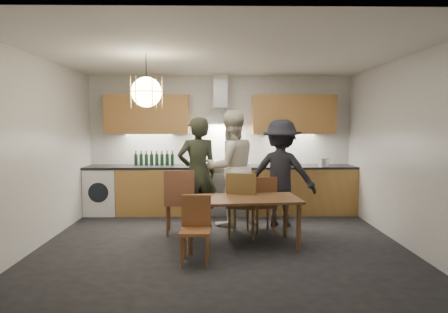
{
  "coord_description": "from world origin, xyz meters",
  "views": [
    {
      "loc": [
        -0.06,
        -5.45,
        1.68
      ],
      "look_at": [
        0.04,
        0.4,
        1.2
      ],
      "focal_mm": 32.0,
      "sensor_mm": 36.0,
      "label": 1
    }
  ],
  "objects_px": {
    "person_right": "(281,173)",
    "wine_bottles": "(154,158)",
    "person_left": "(197,173)",
    "dining_table": "(241,203)",
    "person_mid": "(231,168)",
    "mixing_bowl": "(288,164)",
    "stock_pot": "(324,162)",
    "chair_back_left": "(180,198)",
    "chair_front": "(196,224)"
  },
  "relations": [
    {
      "from": "chair_back_left",
      "to": "stock_pot",
      "type": "xyz_separation_m",
      "value": [
        2.55,
        1.41,
        0.39
      ]
    },
    {
      "from": "chair_front",
      "to": "dining_table",
      "type": "bearing_deg",
      "value": 48.01
    },
    {
      "from": "person_left",
      "to": "person_right",
      "type": "distance_m",
      "value": 1.37
    },
    {
      "from": "person_left",
      "to": "wine_bottles",
      "type": "distance_m",
      "value": 1.44
    },
    {
      "from": "person_right",
      "to": "stock_pot",
      "type": "distance_m",
      "value": 1.3
    },
    {
      "from": "mixing_bowl",
      "to": "wine_bottles",
      "type": "bearing_deg",
      "value": 176.68
    },
    {
      "from": "chair_front",
      "to": "person_left",
      "type": "distance_m",
      "value": 1.63
    },
    {
      "from": "chair_front",
      "to": "person_left",
      "type": "bearing_deg",
      "value": 93.33
    },
    {
      "from": "dining_table",
      "to": "stock_pot",
      "type": "distance_m",
      "value": 2.58
    },
    {
      "from": "person_mid",
      "to": "stock_pot",
      "type": "distance_m",
      "value": 1.94
    },
    {
      "from": "person_left",
      "to": "mixing_bowl",
      "type": "bearing_deg",
      "value": -166.79
    },
    {
      "from": "stock_pot",
      "to": "person_left",
      "type": "bearing_deg",
      "value": -156.29
    },
    {
      "from": "chair_front",
      "to": "wine_bottles",
      "type": "distance_m",
      "value": 2.92
    },
    {
      "from": "chair_back_left",
      "to": "person_left",
      "type": "xyz_separation_m",
      "value": [
        0.25,
        0.4,
        0.32
      ]
    },
    {
      "from": "person_left",
      "to": "mixing_bowl",
      "type": "xyz_separation_m",
      "value": [
        1.63,
        0.99,
        0.04
      ]
    },
    {
      "from": "person_mid",
      "to": "stock_pot",
      "type": "bearing_deg",
      "value": -178.96
    },
    {
      "from": "person_right",
      "to": "wine_bottles",
      "type": "bearing_deg",
      "value": -6.61
    },
    {
      "from": "dining_table",
      "to": "chair_front",
      "type": "distance_m",
      "value": 0.88
    },
    {
      "from": "person_left",
      "to": "dining_table",
      "type": "bearing_deg",
      "value": 106.64
    },
    {
      "from": "person_right",
      "to": "mixing_bowl",
      "type": "distance_m",
      "value": 0.92
    },
    {
      "from": "person_right",
      "to": "mixing_bowl",
      "type": "height_order",
      "value": "person_right"
    },
    {
      "from": "person_left",
      "to": "person_mid",
      "type": "height_order",
      "value": "person_mid"
    },
    {
      "from": "dining_table",
      "to": "person_mid",
      "type": "distance_m",
      "value": 1.19
    },
    {
      "from": "chair_back_left",
      "to": "chair_front",
      "type": "relative_size",
      "value": 1.24
    },
    {
      "from": "dining_table",
      "to": "chair_front",
      "type": "bearing_deg",
      "value": -139.3
    },
    {
      "from": "person_left",
      "to": "person_right",
      "type": "bearing_deg",
      "value": 166.87
    },
    {
      "from": "chair_back_left",
      "to": "person_mid",
      "type": "height_order",
      "value": "person_mid"
    },
    {
      "from": "chair_front",
      "to": "person_mid",
      "type": "xyz_separation_m",
      "value": [
        0.48,
        1.76,
        0.49
      ]
    },
    {
      "from": "dining_table",
      "to": "person_mid",
      "type": "height_order",
      "value": "person_mid"
    },
    {
      "from": "person_left",
      "to": "wine_bottles",
      "type": "xyz_separation_m",
      "value": [
        -0.87,
        1.14,
        0.14
      ]
    },
    {
      "from": "stock_pot",
      "to": "wine_bottles",
      "type": "xyz_separation_m",
      "value": [
        -3.17,
        0.13,
        0.07
      ]
    },
    {
      "from": "mixing_bowl",
      "to": "stock_pot",
      "type": "relative_size",
      "value": 1.49
    },
    {
      "from": "person_left",
      "to": "stock_pot",
      "type": "distance_m",
      "value": 2.52
    },
    {
      "from": "person_mid",
      "to": "stock_pot",
      "type": "relative_size",
      "value": 10.35
    },
    {
      "from": "dining_table",
      "to": "person_left",
      "type": "relative_size",
      "value": 0.92
    },
    {
      "from": "chair_back_left",
      "to": "mixing_bowl",
      "type": "height_order",
      "value": "chair_back_left"
    },
    {
      "from": "person_mid",
      "to": "person_right",
      "type": "bearing_deg",
      "value": 151.01
    },
    {
      "from": "mixing_bowl",
      "to": "dining_table",
      "type": "bearing_deg",
      "value": -116.96
    },
    {
      "from": "mixing_bowl",
      "to": "wine_bottles",
      "type": "distance_m",
      "value": 2.51
    },
    {
      "from": "dining_table",
      "to": "wine_bottles",
      "type": "xyz_separation_m",
      "value": [
        -1.52,
        2.07,
        0.45
      ]
    },
    {
      "from": "person_left",
      "to": "person_right",
      "type": "relative_size",
      "value": 1.02
    },
    {
      "from": "chair_back_left",
      "to": "wine_bottles",
      "type": "bearing_deg",
      "value": -70.63
    },
    {
      "from": "dining_table",
      "to": "stock_pot",
      "type": "xyz_separation_m",
      "value": [
        1.65,
        1.95,
        0.38
      ]
    },
    {
      "from": "dining_table",
      "to": "wine_bottles",
      "type": "bearing_deg",
      "value": 120.28
    },
    {
      "from": "dining_table",
      "to": "chair_back_left",
      "type": "height_order",
      "value": "chair_back_left"
    },
    {
      "from": "chair_back_left",
      "to": "chair_front",
      "type": "xyz_separation_m",
      "value": [
        0.31,
        -1.17,
        -0.11
      ]
    },
    {
      "from": "dining_table",
      "to": "chair_front",
      "type": "xyz_separation_m",
      "value": [
        -0.6,
        -0.63,
        -0.13
      ]
    },
    {
      "from": "chair_front",
      "to": "wine_bottles",
      "type": "relative_size",
      "value": 1.07
    },
    {
      "from": "person_left",
      "to": "mixing_bowl",
      "type": "height_order",
      "value": "person_left"
    },
    {
      "from": "person_left",
      "to": "chair_front",
      "type": "bearing_deg",
      "value": 73.88
    }
  ]
}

